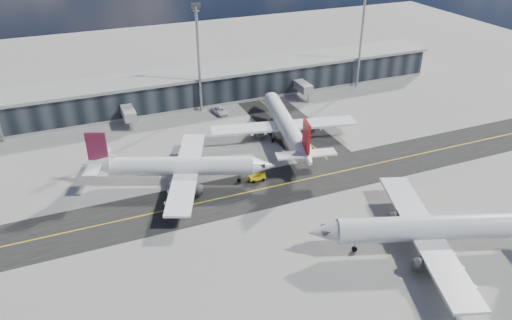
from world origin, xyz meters
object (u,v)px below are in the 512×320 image
at_px(airliner_redtail, 286,125).
at_px(baggage_tug, 258,176).
at_px(airliner_near, 436,228).
at_px(service_van, 220,111).
at_px(airliner_af, 179,166).

xyz_separation_m(airliner_redtail, baggage_tug, (-13.42, -14.94, -3.08)).
bearing_deg(baggage_tug, airliner_near, 30.70).
height_order(airliner_redtail, service_van, airliner_redtail).
bearing_deg(service_van, airliner_af, -129.67).
relative_size(airliner_redtail, baggage_tug, 12.47).
bearing_deg(airliner_near, baggage_tug, 49.30).
relative_size(airliner_redtail, airliner_near, 1.01).
distance_m(airliner_af, service_van, 36.78).
bearing_deg(airliner_near, airliner_af, 61.39).
height_order(baggage_tug, service_van, baggage_tug).
distance_m(airliner_redtail, service_van, 23.78).
distance_m(airliner_near, baggage_tug, 37.18).
bearing_deg(airliner_af, airliner_redtail, 129.93).
height_order(airliner_af, service_van, airliner_af).
bearing_deg(airliner_near, service_van, 31.19).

